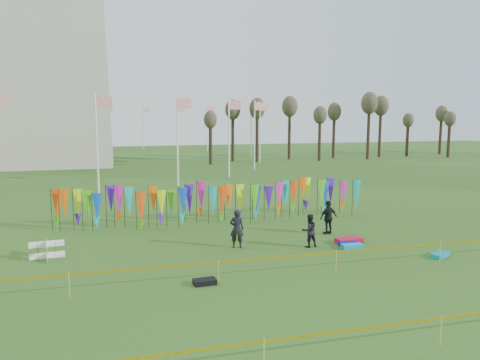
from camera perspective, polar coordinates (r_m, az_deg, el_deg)
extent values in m
plane|color=#2A4B15|center=(19.58, 1.98, -10.86)|extent=(160.00, 160.00, 0.00)
cylinder|color=silver|center=(68.57, 1.37, 6.01)|extent=(0.16, 0.16, 8.00)
plane|color=#B21321|center=(68.72, 1.87, 8.77)|extent=(1.40, 0.00, 1.40)
cylinder|color=silver|center=(75.31, -0.90, 6.19)|extent=(0.16, 0.16, 8.00)
plane|color=#B21321|center=(75.43, -0.46, 8.70)|extent=(1.40, 0.00, 1.40)
cylinder|color=silver|center=(81.28, -4.00, 6.30)|extent=(0.16, 0.16, 8.00)
plane|color=#B21321|center=(81.37, -3.61, 8.63)|extent=(1.40, 0.00, 1.40)
cylinder|color=silver|center=(86.28, -7.68, 6.34)|extent=(0.16, 0.16, 8.00)
plane|color=#B21321|center=(86.33, -7.32, 8.54)|extent=(1.40, 0.00, 1.40)
cylinder|color=silver|center=(90.15, -11.73, 6.31)|extent=(0.16, 0.16, 8.00)
plane|color=#B21321|center=(90.17, -11.40, 8.42)|extent=(1.40, 0.00, 1.40)
cylinder|color=silver|center=(92.79, -16.02, 6.21)|extent=(0.16, 0.16, 8.00)
plane|color=#B21321|center=(92.76, -15.73, 8.26)|extent=(1.40, 0.00, 1.40)
cylinder|color=silver|center=(94.12, -20.45, 6.04)|extent=(0.16, 0.16, 8.00)
plane|color=#B21321|center=(94.05, -20.18, 8.07)|extent=(1.40, 0.00, 1.40)
cylinder|color=silver|center=(94.11, -24.92, 5.81)|extent=(0.16, 0.16, 8.00)
plane|color=#B21321|center=(93.99, -24.68, 7.83)|extent=(1.40, 0.00, 1.40)
cylinder|color=silver|center=(38.75, -17.05, 4.18)|extent=(0.16, 0.16, 8.00)
plane|color=#B21321|center=(38.68, -16.35, 9.09)|extent=(1.40, 0.00, 1.40)
cylinder|color=silver|center=(41.88, -7.63, 4.71)|extent=(0.16, 0.16, 8.00)
plane|color=#B21321|center=(41.91, -6.89, 9.24)|extent=(1.40, 0.00, 1.40)
cylinder|color=silver|center=(47.33, -1.35, 5.15)|extent=(0.16, 0.16, 8.00)
plane|color=#B21321|center=(47.43, -0.65, 9.14)|extent=(1.40, 0.00, 1.40)
cylinder|color=silver|center=(54.10, 1.78, 5.49)|extent=(0.16, 0.16, 8.00)
plane|color=#B21321|center=(54.23, 2.41, 8.98)|extent=(1.40, 0.00, 1.40)
cylinder|color=silver|center=(61.37, 2.45, 5.78)|extent=(0.16, 0.16, 8.00)
plane|color=#B21321|center=(61.52, 3.01, 8.86)|extent=(1.40, 0.00, 1.40)
cylinder|color=black|center=(27.27, -22.31, -3.58)|extent=(0.03, 0.03, 2.29)
cone|color=#F7440D|center=(27.19, -21.75, -3.01)|extent=(0.64, 0.64, 1.60)
cylinder|color=black|center=(27.20, -21.10, -3.54)|extent=(0.03, 0.03, 2.29)
cone|color=#FA5A07|center=(27.13, -20.54, -2.97)|extent=(0.64, 0.64, 1.60)
cylinder|color=black|center=(27.15, -19.88, -3.50)|extent=(0.03, 0.03, 2.29)
cone|color=#DAFF0D|center=(27.07, -19.31, -2.93)|extent=(0.64, 0.64, 1.60)
cylinder|color=black|center=(27.10, -18.65, -3.46)|extent=(0.03, 0.03, 2.29)
cone|color=#41BA15|center=(27.04, -18.08, -2.89)|extent=(0.64, 0.64, 1.60)
cylinder|color=black|center=(27.07, -17.42, -3.42)|extent=(0.03, 0.03, 2.29)
cone|color=blue|center=(27.01, -16.85, -2.85)|extent=(0.64, 0.64, 1.60)
cylinder|color=black|center=(27.05, -16.19, -3.38)|extent=(0.03, 0.03, 2.29)
cone|color=#4A15BC|center=(27.00, -15.62, -2.81)|extent=(0.64, 0.64, 1.60)
cylinder|color=black|center=(27.04, -14.96, -3.34)|extent=(0.03, 0.03, 2.29)
cone|color=#F61BAF|center=(27.00, -14.39, -2.76)|extent=(0.64, 0.64, 1.60)
cylinder|color=black|center=(27.05, -13.73, -3.29)|extent=(0.03, 0.03, 2.29)
cone|color=#0BABAC|center=(27.01, -13.16, -2.72)|extent=(0.64, 0.64, 1.60)
cylinder|color=black|center=(27.07, -12.50, -3.25)|extent=(0.03, 0.03, 2.29)
cone|color=#F7440D|center=(27.03, -11.92, -2.67)|extent=(0.64, 0.64, 1.60)
cylinder|color=black|center=(27.10, -11.27, -3.20)|extent=(0.03, 0.03, 2.29)
cone|color=#FA5A07|center=(27.07, -10.70, -2.62)|extent=(0.64, 0.64, 1.60)
cylinder|color=black|center=(27.14, -10.05, -3.15)|extent=(0.03, 0.03, 2.29)
cone|color=#DAFF0D|center=(27.12, -9.47, -2.57)|extent=(0.64, 0.64, 1.60)
cylinder|color=black|center=(27.20, -8.83, -3.10)|extent=(0.03, 0.03, 2.29)
cone|color=#41BA15|center=(27.18, -8.25, -2.52)|extent=(0.64, 0.64, 1.60)
cylinder|color=black|center=(27.26, -7.61, -3.05)|extent=(0.03, 0.03, 2.29)
cone|color=blue|center=(27.25, -7.04, -2.47)|extent=(0.64, 0.64, 1.60)
cylinder|color=black|center=(27.34, -6.41, -2.99)|extent=(0.03, 0.03, 2.29)
cone|color=#4A15BC|center=(27.34, -5.84, -2.42)|extent=(0.64, 0.64, 1.60)
cylinder|color=black|center=(27.43, -5.21, -2.94)|extent=(0.03, 0.03, 2.29)
cone|color=#F61BAF|center=(27.43, -4.64, -2.37)|extent=(0.64, 0.64, 1.60)
cylinder|color=black|center=(27.54, -4.02, -2.89)|extent=(0.03, 0.03, 2.29)
cone|color=#0BABAC|center=(27.54, -3.45, -2.32)|extent=(0.64, 0.64, 1.60)
cylinder|color=black|center=(27.65, -2.83, -2.83)|extent=(0.03, 0.03, 2.29)
cone|color=#F7440D|center=(27.66, -2.27, -2.26)|extent=(0.64, 0.64, 1.60)
cylinder|color=black|center=(27.78, -1.66, -2.77)|extent=(0.03, 0.03, 2.29)
cone|color=#FA5A07|center=(27.80, -1.10, -2.21)|extent=(0.64, 0.64, 1.60)
cylinder|color=black|center=(27.92, -0.50, -2.72)|extent=(0.03, 0.03, 2.29)
cone|color=#DAFF0D|center=(27.94, 0.05, -2.15)|extent=(0.64, 0.64, 1.60)
cylinder|color=black|center=(28.07, 0.65, -2.66)|extent=(0.03, 0.03, 2.29)
cone|color=#41BA15|center=(28.10, 1.20, -2.10)|extent=(0.64, 0.64, 1.60)
cylinder|color=black|center=(28.23, 1.78, -2.60)|extent=(0.03, 0.03, 2.29)
cone|color=blue|center=(28.26, 2.33, -2.04)|extent=(0.64, 0.64, 1.60)
cylinder|color=black|center=(28.40, 2.90, -2.54)|extent=(0.03, 0.03, 2.29)
cone|color=#4A15BC|center=(28.44, 3.44, -1.99)|extent=(0.64, 0.64, 1.60)
cylinder|color=black|center=(28.58, 4.01, -2.49)|extent=(0.03, 0.03, 2.29)
cone|color=#F61BAF|center=(28.63, 4.55, -1.93)|extent=(0.64, 0.64, 1.60)
cylinder|color=black|center=(28.78, 5.10, -2.43)|extent=(0.03, 0.03, 2.29)
cone|color=#0BABAC|center=(28.83, 5.63, -1.88)|extent=(0.64, 0.64, 1.60)
cylinder|color=black|center=(28.98, 6.18, -2.37)|extent=(0.03, 0.03, 2.29)
cone|color=#F7440D|center=(29.04, 6.71, -1.82)|extent=(0.64, 0.64, 1.60)
cylinder|color=black|center=(29.19, 7.24, -2.31)|extent=(0.03, 0.03, 2.29)
cone|color=#FA5A07|center=(29.26, 7.76, -1.77)|extent=(0.64, 0.64, 1.60)
cylinder|color=black|center=(29.42, 8.29, -2.25)|extent=(0.03, 0.03, 2.29)
cone|color=#DAFF0D|center=(29.48, 8.80, -1.72)|extent=(0.64, 0.64, 1.60)
cylinder|color=black|center=(29.65, 9.32, -2.19)|extent=(0.03, 0.03, 2.29)
cone|color=#41BA15|center=(29.72, 9.83, -1.66)|extent=(0.64, 0.64, 1.60)
cylinder|color=black|center=(29.89, 10.34, -2.14)|extent=(0.03, 0.03, 2.29)
cone|color=blue|center=(29.97, 10.83, -1.61)|extent=(0.64, 0.64, 1.60)
cylinder|color=black|center=(30.15, 11.33, -2.08)|extent=(0.03, 0.03, 2.29)
cone|color=#4A15BC|center=(30.23, 11.82, -1.55)|extent=(0.64, 0.64, 1.60)
cylinder|color=black|center=(30.41, 12.31, -2.02)|extent=(0.03, 0.03, 2.29)
cone|color=#F61BAF|center=(30.49, 12.80, -1.50)|extent=(0.64, 0.64, 1.60)
cylinder|color=black|center=(30.68, 13.28, -1.96)|extent=(0.03, 0.03, 2.29)
cone|color=#0BABAC|center=(30.77, 13.75, -1.45)|extent=(0.64, 0.64, 1.60)
cube|color=yellow|center=(18.31, 3.04, -9.52)|extent=(26.00, 0.01, 0.08)
cylinder|color=yellow|center=(17.66, -19.62, -11.92)|extent=(0.02, 0.02, 0.90)
cylinder|color=yellow|center=(17.93, -3.17, -11.15)|extent=(0.02, 0.02, 0.90)
cylinder|color=yellow|center=(19.53, 11.55, -9.69)|extent=(0.02, 0.02, 0.90)
cylinder|color=yellow|center=(22.16, 23.30, -8.05)|extent=(0.02, 0.02, 0.90)
cube|color=yellow|center=(12.84, 12.35, -17.57)|extent=(26.00, 0.01, 0.08)
cylinder|color=yellow|center=(12.29, 3.42, -20.55)|extent=(0.02, 0.02, 0.90)
cylinder|color=yellow|center=(14.52, 23.33, -16.54)|extent=(0.02, 0.02, 0.90)
cylinder|color=#3A271D|center=(62.84, -4.62, 5.08)|extent=(0.44, 0.44, 6.40)
ellipsoid|color=#494131|center=(62.77, -4.65, 8.15)|extent=(1.92, 1.92, 2.56)
cylinder|color=#3A271D|center=(63.70, -1.07, 5.15)|extent=(0.44, 0.44, 6.40)
ellipsoid|color=#494131|center=(63.62, -1.07, 8.17)|extent=(1.92, 1.92, 2.56)
cylinder|color=#3A271D|center=(64.78, 2.38, 5.19)|extent=(0.44, 0.44, 6.40)
ellipsoid|color=#494131|center=(64.71, 2.40, 8.16)|extent=(1.92, 1.92, 2.56)
cylinder|color=#3A271D|center=(66.10, 5.70, 5.21)|extent=(0.44, 0.44, 6.40)
ellipsoid|color=#494131|center=(66.03, 5.74, 8.12)|extent=(1.92, 1.92, 2.56)
cylinder|color=#3A271D|center=(67.62, 8.89, 5.21)|extent=(0.44, 0.44, 6.40)
ellipsoid|color=#494131|center=(67.55, 8.95, 8.06)|extent=(1.92, 1.92, 2.56)
cylinder|color=#3A271D|center=(69.34, 11.92, 5.20)|extent=(0.44, 0.44, 6.40)
ellipsoid|color=#494131|center=(69.27, 12.00, 7.98)|extent=(1.92, 1.92, 2.56)
cylinder|color=#3A271D|center=(71.25, 14.80, 5.18)|extent=(0.44, 0.44, 6.40)
ellipsoid|color=#494131|center=(71.18, 14.90, 7.88)|extent=(1.92, 1.92, 2.56)
cylinder|color=#3A271D|center=(73.32, 17.52, 5.15)|extent=(0.44, 0.44, 6.40)
ellipsoid|color=#494131|center=(73.26, 17.63, 7.77)|extent=(1.92, 1.92, 2.56)
cylinder|color=#3A271D|center=(75.55, 20.09, 5.11)|extent=(0.44, 0.44, 6.40)
ellipsoid|color=#494131|center=(75.49, 20.21, 7.65)|extent=(1.92, 1.92, 2.56)
cylinder|color=#3A271D|center=(77.92, 22.50, 5.06)|extent=(0.44, 0.44, 6.40)
ellipsoid|color=#494131|center=(77.86, 22.64, 7.52)|extent=(1.92, 1.92, 2.56)
cylinder|color=#3A271D|center=(80.42, 24.77, 5.00)|extent=(0.44, 0.44, 6.40)
ellipsoid|color=#494131|center=(80.36, 24.91, 7.39)|extent=(1.92, 1.92, 2.56)
cylinder|color=#3A271D|center=(83.04, 26.90, 4.94)|extent=(0.44, 0.44, 6.40)
ellipsoid|color=#494131|center=(82.98, 27.05, 7.26)|extent=(1.92, 1.92, 2.56)
cylinder|color=red|center=(22.22, -23.54, -8.12)|extent=(0.02, 0.02, 0.83)
cylinder|color=red|center=(22.12, -21.66, -8.09)|extent=(0.02, 0.02, 0.83)
cylinder|color=red|center=(22.91, -23.28, -7.63)|extent=(0.02, 0.02, 0.83)
cylinder|color=red|center=(22.81, -21.45, -7.60)|extent=(0.02, 0.02, 0.83)
imported|color=black|center=(22.44, -0.39, -5.95)|extent=(0.80, 0.68, 1.84)
imported|color=black|center=(22.80, 8.43, -6.12)|extent=(0.83, 0.56, 1.61)
imported|color=black|center=(25.39, 10.73, -4.51)|extent=(1.16, 0.81, 1.80)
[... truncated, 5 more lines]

